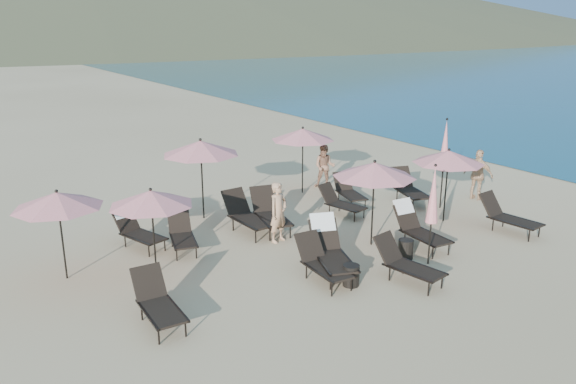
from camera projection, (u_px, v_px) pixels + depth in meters
ground at (409, 263)px, 13.48m from camera, size 800.00×800.00×0.00m
lounger_0 at (158, 302)px, 10.70m from camera, size 0.67×1.64×0.93m
lounger_1 at (322, 262)px, 12.48m from camera, size 0.70×1.65×0.93m
lounger_2 at (330, 248)px, 12.95m from camera, size 1.26×1.99×1.17m
lounger_3 at (406, 263)px, 12.44m from camera, size 0.90×1.72×0.94m
lounger_4 at (417, 226)px, 14.43m from camera, size 0.77×1.78×1.08m
lounger_5 at (508, 216)px, 15.42m from camera, size 0.83×1.76×0.98m
lounger_6 at (136, 228)px, 14.40m from camera, size 1.05×1.72×1.01m
lounger_7 at (182, 234)px, 14.21m from camera, size 0.95×1.61×0.87m
lounger_8 at (270, 212)px, 15.58m from camera, size 1.09×1.94×1.05m
lounger_9 at (340, 202)px, 16.78m from camera, size 0.91×1.59×0.86m
lounger_10 at (349, 191)px, 17.88m from camera, size 0.95×1.63×0.88m
lounger_11 at (409, 188)px, 17.96m from camera, size 1.16×1.86×1.00m
lounger_12 at (247, 215)px, 15.40m from camera, size 0.80×1.86×1.05m
umbrella_open_0 at (151, 198)px, 12.44m from camera, size 1.90×1.90×2.05m
umbrella_open_1 at (374, 170)px, 14.04m from camera, size 2.11×2.11×2.27m
umbrella_open_2 at (449, 157)px, 15.79m from camera, size 2.02×2.02×2.17m
umbrella_open_3 at (201, 148)px, 16.00m from camera, size 2.23×2.23×2.40m
umbrella_open_4 at (303, 134)px, 18.50m from camera, size 2.11×2.11×2.27m
umbrella_open_5 at (57, 200)px, 12.16m from camera, size 1.95×1.95×2.10m
umbrella_closed_0 at (433, 195)px, 12.95m from camera, size 0.29×0.29×2.47m
umbrella_closed_1 at (445, 146)px, 16.95m from camera, size 0.33×0.33×2.82m
side_table_0 at (351, 275)px, 12.28m from camera, size 0.37×0.37×0.48m
side_table_1 at (406, 249)px, 13.67m from camera, size 0.37×0.37×0.49m
beachgoer_a at (278, 212)px, 14.62m from camera, size 0.68×0.54×1.61m
beachgoer_b at (325, 166)px, 19.46m from camera, size 0.93×0.93×1.52m
beachgoer_c at (478, 175)px, 18.14m from camera, size 0.66×1.04×1.65m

